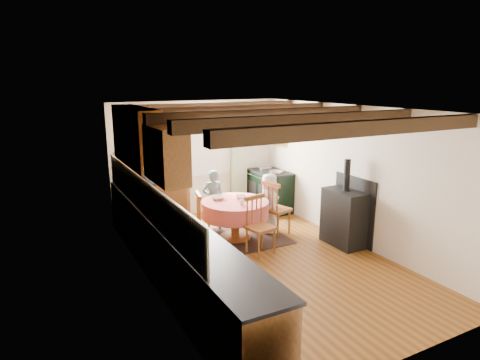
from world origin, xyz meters
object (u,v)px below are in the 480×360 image
dining_table (235,220)px  cup (242,202)px  aga_range (270,191)px  cast_iron_stove (345,203)px  chair_right (276,207)px  chair_left (189,222)px  chair_near (261,225)px  child_far (213,200)px  child_right (269,203)px

dining_table → cup: size_ratio=12.56×
aga_range → cast_iron_stove: size_ratio=0.65×
dining_table → chair_right: bearing=-6.9°
aga_range → cast_iron_stove: (0.11, -2.25, 0.30)m
aga_range → dining_table: bearing=-141.2°
chair_right → cup: size_ratio=10.79×
cast_iron_stove → chair_left: bearing=156.5°
cup → chair_right: bearing=10.9°
dining_table → cast_iron_stove: cast_iron_stove is taller
chair_near → cup: size_ratio=10.20×
dining_table → child_far: bearing=99.3°
chair_near → child_far: 1.46m
chair_near → cast_iron_stove: bearing=-23.2°
aga_range → cast_iron_stove: bearing=-87.2°
chair_left → cup: chair_left is taller
chair_near → chair_right: bearing=31.7°
aga_range → cup: (-1.45, -1.42, 0.31)m
cast_iron_stove → child_far: 2.45m
chair_near → chair_right: 0.97m
chair_left → chair_right: (1.70, -0.08, 0.02)m
chair_left → child_right: bearing=105.7°
dining_table → child_right: child_right is taller
dining_table → aga_range: size_ratio=1.21×
chair_near → cast_iron_stove: size_ratio=0.64×
dining_table → aga_range: bearing=38.8°
chair_left → child_right: (1.61, 0.06, 0.08)m
chair_left → child_far: bearing=146.6°
chair_near → chair_left: size_ratio=0.99×
aga_range → child_right: child_right is taller
child_right → cup: bearing=123.7°
cast_iron_stove → cup: bearing=151.9°
chair_near → cup: bearing=89.9°
aga_range → child_far: bearing=-163.2°
chair_near → aga_range: bearing=44.3°
cast_iron_stove → child_right: size_ratio=1.34×
dining_table → cup: (0.00, -0.25, 0.40)m
child_right → cup: size_ratio=11.93×
cast_iron_stove → child_far: size_ratio=1.30×
chair_right → cast_iron_stove: cast_iron_stove is taller
cast_iron_stove → child_far: cast_iron_stove is taller
aga_range → child_far: child_far is taller
child_right → aga_range: bearing=-20.6°
cast_iron_stove → child_right: bearing=126.7°
chair_near → child_right: size_ratio=0.86×
chair_right → child_right: size_ratio=0.90×
chair_near → dining_table: bearing=86.6°
cast_iron_stove → cup: (-1.56, 0.83, 0.00)m
cast_iron_stove → aga_range: bearing=92.8°
dining_table → chair_right: (0.81, -0.10, 0.15)m
dining_table → cast_iron_stove: 1.94m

